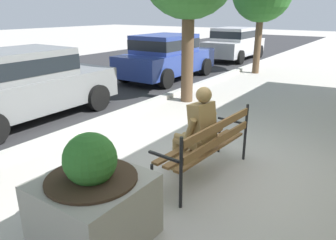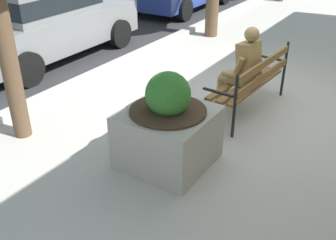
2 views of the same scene
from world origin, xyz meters
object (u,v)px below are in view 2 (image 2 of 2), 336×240
(bronze_statue_seated, at_px, (240,70))
(concrete_planter, at_px, (168,130))
(park_bench, at_px, (253,80))
(parked_car_grey, at_px, (44,19))

(bronze_statue_seated, height_order, concrete_planter, bronze_statue_seated)
(park_bench, bearing_deg, concrete_planter, 169.95)
(bronze_statue_seated, height_order, parked_car_grey, parked_car_grey)
(bronze_statue_seated, relative_size, parked_car_grey, 0.33)
(concrete_planter, xyz_separation_m, parked_car_grey, (1.95, 4.31, 0.37))
(park_bench, height_order, bronze_statue_seated, bronze_statue_seated)
(park_bench, distance_m, bronze_statue_seated, 0.24)
(bronze_statue_seated, bearing_deg, parked_car_grey, 88.79)
(park_bench, bearing_deg, parked_car_grey, 89.25)
(bronze_statue_seated, xyz_separation_m, concrete_planter, (-1.86, 0.13, -0.20))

